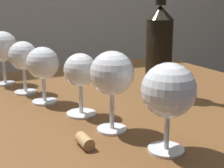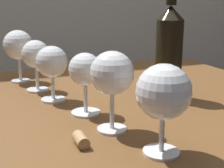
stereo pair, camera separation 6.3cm
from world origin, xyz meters
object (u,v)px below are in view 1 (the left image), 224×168
at_px(wine_glass_amber, 169,92).
at_px(wine_glass_pinot, 2,48).
at_px(wine_glass_port, 23,57).
at_px(wine_glass_white, 80,72).
at_px(wine_bottle, 159,49).
at_px(wine_glass_rose, 112,74).
at_px(wine_glass_empty, 43,65).
at_px(cork, 85,141).

distance_m(wine_glass_amber, wine_glass_pinot, 0.61).
height_order(wine_glass_port, wine_glass_pinot, wine_glass_pinot).
distance_m(wine_glass_white, wine_bottle, 0.24).
distance_m(wine_glass_rose, wine_bottle, 0.27).
xyz_separation_m(wine_glass_port, wine_bottle, (0.31, -0.19, 0.03)).
bearing_deg(wine_glass_empty, wine_glass_white, -68.69).
height_order(wine_glass_white, cork, wine_glass_white).
bearing_deg(wine_bottle, wine_glass_rose, -144.49).
bearing_deg(wine_glass_port, wine_glass_empty, -77.62).
relative_size(wine_glass_rose, cork, 3.79).
relative_size(wine_glass_port, wine_glass_pinot, 0.89).
height_order(wine_glass_port, cork, wine_glass_port).
relative_size(wine_glass_empty, wine_glass_port, 0.98).
bearing_deg(wine_glass_pinot, wine_glass_rose, -74.88).
height_order(wine_glass_amber, wine_glass_pinot, wine_glass_pinot).
height_order(wine_glass_rose, wine_glass_pinot, same).
xyz_separation_m(wine_glass_pinot, cork, (0.05, -0.51, -0.10)).
relative_size(wine_glass_amber, wine_glass_rose, 0.97).
relative_size(wine_glass_amber, wine_bottle, 0.48).
bearing_deg(cork, wine_glass_white, 70.09).
xyz_separation_m(wine_glass_amber, wine_bottle, (0.17, 0.28, 0.02)).
bearing_deg(wine_glass_white, cork, -109.91).
bearing_deg(wine_glass_pinot, cork, -84.51).
relative_size(wine_glass_white, cork, 3.32).
distance_m(wine_glass_amber, wine_glass_white, 0.24).
relative_size(wine_glass_empty, cork, 3.34).
bearing_deg(wine_glass_rose, cork, -150.07).
height_order(wine_glass_white, wine_glass_port, wine_glass_port).
xyz_separation_m(wine_glass_empty, wine_bottle, (0.28, -0.08, 0.03)).
distance_m(wine_glass_empty, cork, 0.29).
relative_size(wine_glass_white, wine_glass_empty, 0.99).
bearing_deg(wine_glass_empty, wine_glass_rose, -73.72).
distance_m(wine_glass_amber, cork, 0.17).
bearing_deg(wine_glass_port, wine_glass_amber, -73.94).
height_order(wine_glass_pinot, wine_bottle, wine_bottle).
xyz_separation_m(wine_glass_white, wine_glass_empty, (-0.05, 0.12, -0.00)).
bearing_deg(wine_glass_rose, wine_glass_pinot, 105.12).
distance_m(wine_glass_pinot, cork, 0.52).
relative_size(wine_glass_white, wine_bottle, 0.43).
distance_m(wine_glass_amber, wine_glass_empty, 0.37).
distance_m(wine_glass_rose, wine_glass_empty, 0.25).
distance_m(wine_glass_white, cork, 0.19).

